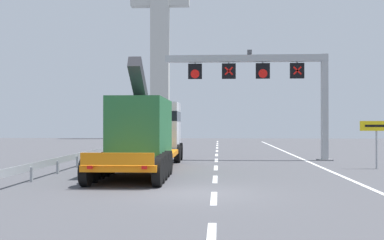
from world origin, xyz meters
TOP-DOWN VIEW (x-y plane):
  - ground at (0.00, 0.00)m, footprint 112.00×112.00m
  - lane_markings at (0.55, 18.60)m, footprint 0.20×51.80m
  - edge_line_right at (6.20, 12.00)m, footprint 0.20×63.00m
  - overhead_lane_gantry at (3.87, 14.17)m, footprint 10.68×0.90m
  - heavy_haul_truck_orange at (-3.03, 8.77)m, footprint 3.14×14.09m
  - exit_sign_yellow at (8.93, 8.83)m, footprint 1.73×0.15m
  - guardrail_left at (-6.90, 11.58)m, footprint 0.13×27.16m
  - bridge_pylon_distant at (-8.31, 54.73)m, footprint 9.00×2.00m

SIDE VIEW (x-z plane):
  - ground at x=0.00m, z-range 0.00..0.00m
  - edge_line_right at x=6.20m, z-range 0.00..0.01m
  - lane_markings at x=0.55m, z-range 0.00..0.01m
  - guardrail_left at x=-6.90m, z-range 0.18..0.94m
  - exit_sign_yellow at x=8.93m, z-range 0.68..3.17m
  - heavy_haul_truck_orange at x=-3.03m, z-range -0.66..4.64m
  - overhead_lane_gantry at x=3.87m, z-range 1.89..8.98m
  - bridge_pylon_distant at x=-8.31m, z-range 0.39..34.30m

